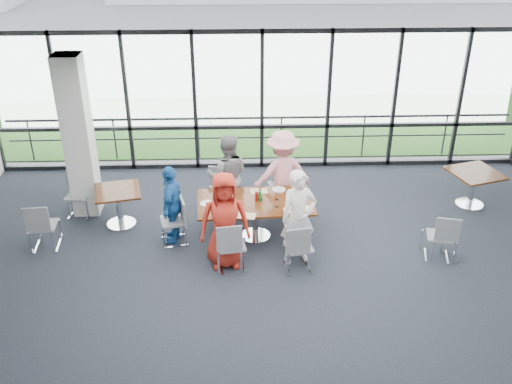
{
  "coord_description": "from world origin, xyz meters",
  "views": [
    {
      "loc": [
        -0.57,
        -7.22,
        5.74
      ],
      "look_at": [
        -0.26,
        1.59,
        1.1
      ],
      "focal_mm": 40.0,
      "sensor_mm": 36.0,
      "label": 1
    }
  ],
  "objects_px": {
    "chair_main_fl": "(220,191)",
    "chair_spare_lb": "(78,196)",
    "side_table_left": "(118,196)",
    "diner_end": "(172,204)",
    "diner_far_left": "(228,176)",
    "chair_main_fr": "(281,186)",
    "side_table_right": "(475,177)",
    "chair_main_end": "(173,221)",
    "chair_spare_la": "(44,226)",
    "chair_spare_r": "(440,236)",
    "chair_main_nr": "(299,247)",
    "diner_far_right": "(282,174)",
    "diner_near_right": "(298,218)",
    "diner_near_left": "(225,220)",
    "main_table": "(255,207)",
    "structural_column": "(78,138)",
    "chair_main_nl": "(231,245)"
  },
  "relations": [
    {
      "from": "chair_main_fl",
      "to": "chair_spare_lb",
      "type": "bearing_deg",
      "value": 13.62
    },
    {
      "from": "side_table_left",
      "to": "diner_end",
      "type": "xyz_separation_m",
      "value": [
        1.09,
        -0.59,
        0.12
      ]
    },
    {
      "from": "diner_far_left",
      "to": "diner_end",
      "type": "bearing_deg",
      "value": 43.24
    },
    {
      "from": "chair_main_fr",
      "to": "side_table_right",
      "type": "bearing_deg",
      "value": 171.13
    },
    {
      "from": "chair_main_end",
      "to": "chair_spare_la",
      "type": "bearing_deg",
      "value": -101.71
    },
    {
      "from": "chair_main_end",
      "to": "chair_spare_lb",
      "type": "distance_m",
      "value": 2.24
    },
    {
      "from": "side_table_left",
      "to": "chair_main_fr",
      "type": "relative_size",
      "value": 1.01
    },
    {
      "from": "chair_spare_lb",
      "to": "chair_spare_r",
      "type": "height_order",
      "value": "chair_spare_lb"
    },
    {
      "from": "chair_spare_la",
      "to": "chair_main_fl",
      "type": "bearing_deg",
      "value": 17.13
    },
    {
      "from": "chair_spare_la",
      "to": "chair_spare_r",
      "type": "bearing_deg",
      "value": -10.04
    },
    {
      "from": "chair_main_nr",
      "to": "chair_spare_la",
      "type": "bearing_deg",
      "value": 159.51
    },
    {
      "from": "diner_far_right",
      "to": "chair_main_end",
      "type": "height_order",
      "value": "diner_far_right"
    },
    {
      "from": "diner_near_right",
      "to": "chair_spare_r",
      "type": "xyz_separation_m",
      "value": [
        2.49,
        -0.0,
        -0.42
      ]
    },
    {
      "from": "diner_near_left",
      "to": "chair_main_nr",
      "type": "distance_m",
      "value": 1.33
    },
    {
      "from": "chair_main_nr",
      "to": "chair_main_end",
      "type": "distance_m",
      "value": 2.39
    },
    {
      "from": "side_table_left",
      "to": "chair_spare_lb",
      "type": "distance_m",
      "value": 0.98
    },
    {
      "from": "chair_main_fr",
      "to": "diner_far_left",
      "type": "bearing_deg",
      "value": 3.59
    },
    {
      "from": "chair_spare_r",
      "to": "chair_main_nr",
      "type": "bearing_deg",
      "value": -160.45
    },
    {
      "from": "diner_end",
      "to": "main_table",
      "type": "bearing_deg",
      "value": 102.62
    },
    {
      "from": "side_table_right",
      "to": "side_table_left",
      "type": "bearing_deg",
      "value": -175.69
    },
    {
      "from": "diner_near_left",
      "to": "chair_main_fl",
      "type": "bearing_deg",
      "value": 87.74
    },
    {
      "from": "chair_main_nr",
      "to": "diner_end",
      "type": "bearing_deg",
      "value": 145.34
    },
    {
      "from": "structural_column",
      "to": "side_table_right",
      "type": "relative_size",
      "value": 2.8
    },
    {
      "from": "diner_near_left",
      "to": "diner_near_right",
      "type": "bearing_deg",
      "value": -3.2
    },
    {
      "from": "side_table_right",
      "to": "chair_main_nr",
      "type": "relative_size",
      "value": 1.28
    },
    {
      "from": "diner_end",
      "to": "chair_spare_lb",
      "type": "height_order",
      "value": "diner_end"
    },
    {
      "from": "structural_column",
      "to": "chair_spare_lb",
      "type": "distance_m",
      "value": 1.18
    },
    {
      "from": "diner_far_right",
      "to": "chair_spare_la",
      "type": "xyz_separation_m",
      "value": [
        -4.37,
        -1.08,
        -0.43
      ]
    },
    {
      "from": "diner_near_right",
      "to": "chair_spare_lb",
      "type": "relative_size",
      "value": 1.96
    },
    {
      "from": "chair_spare_lb",
      "to": "diner_far_right",
      "type": "bearing_deg",
      "value": -173.26
    },
    {
      "from": "chair_spare_r",
      "to": "chair_main_fr",
      "type": "bearing_deg",
      "value": 157.6
    },
    {
      "from": "main_table",
      "to": "diner_far_right",
      "type": "height_order",
      "value": "diner_far_right"
    },
    {
      "from": "diner_far_right",
      "to": "structural_column",
      "type": "bearing_deg",
      "value": -16.16
    },
    {
      "from": "structural_column",
      "to": "diner_far_left",
      "type": "xyz_separation_m",
      "value": [
        2.83,
        -0.25,
        -0.75
      ]
    },
    {
      "from": "chair_spare_lb",
      "to": "side_table_right",
      "type": "bearing_deg",
      "value": -171.12
    },
    {
      "from": "diner_far_right",
      "to": "chair_spare_lb",
      "type": "distance_m",
      "value": 4.06
    },
    {
      "from": "diner_far_left",
      "to": "side_table_right",
      "type": "bearing_deg",
      "value": -176.62
    },
    {
      "from": "side_table_right",
      "to": "chair_spare_r",
      "type": "height_order",
      "value": "chair_spare_r"
    },
    {
      "from": "structural_column",
      "to": "diner_far_left",
      "type": "height_order",
      "value": "structural_column"
    },
    {
      "from": "diner_far_right",
      "to": "chair_main_fl",
      "type": "xyz_separation_m",
      "value": [
        -1.23,
        0.22,
        -0.46
      ]
    },
    {
      "from": "diner_near_left",
      "to": "chair_main_nr",
      "type": "height_order",
      "value": "diner_near_left"
    },
    {
      "from": "diner_end",
      "to": "chair_main_nr",
      "type": "height_order",
      "value": "diner_end"
    },
    {
      "from": "diner_near_left",
      "to": "chair_main_end",
      "type": "bearing_deg",
      "value": 137.22
    },
    {
      "from": "main_table",
      "to": "diner_far_right",
      "type": "relative_size",
      "value": 1.21
    },
    {
      "from": "chair_main_nr",
      "to": "chair_main_end",
      "type": "xyz_separation_m",
      "value": [
        -2.2,
        0.93,
        -0.0
      ]
    },
    {
      "from": "main_table",
      "to": "chair_spare_lb",
      "type": "relative_size",
      "value": 2.46
    },
    {
      "from": "chair_spare_r",
      "to": "chair_main_nl",
      "type": "bearing_deg",
      "value": -163.56
    },
    {
      "from": "structural_column",
      "to": "diner_far_left",
      "type": "bearing_deg",
      "value": -5.09
    },
    {
      "from": "diner_near_left",
      "to": "chair_main_nl",
      "type": "distance_m",
      "value": 0.44
    },
    {
      "from": "diner_end",
      "to": "chair_spare_lb",
      "type": "xyz_separation_m",
      "value": [
        -1.96,
        0.98,
        -0.31
      ]
    }
  ]
}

